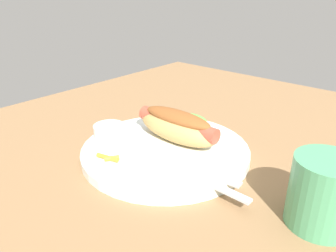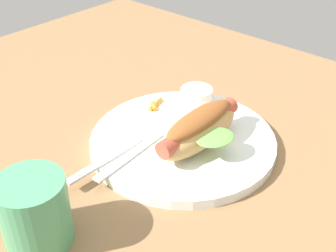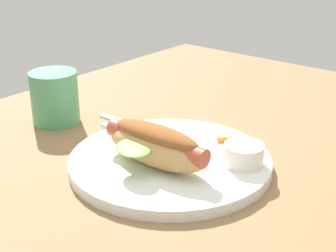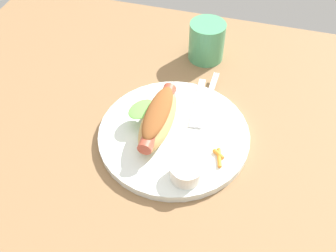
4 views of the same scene
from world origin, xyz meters
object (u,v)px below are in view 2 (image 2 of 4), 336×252
object	(u,v)px
hot_dog	(199,128)
knife	(130,155)
carrot_garnish	(155,105)
plate	(183,141)
sauce_ramekin	(196,96)
fork	(116,154)
drinking_cup	(35,212)

from	to	relation	value
hot_dog	knife	xyz separation A→B (cm)	(5.79, 8.93, -2.88)
knife	carrot_garnish	world-z (taller)	carrot_garnish
plate	carrot_garnish	xyz separation A→B (cm)	(9.43, -3.71, 1.19)
plate	sauce_ramekin	xyz separation A→B (cm)	(4.70, -9.33, 2.27)
hot_dog	fork	bearing A→B (deg)	-36.77
knife	drinking_cup	bearing A→B (deg)	2.50
sauce_ramekin	knife	bearing A→B (deg)	96.50
plate	drinking_cup	bearing A→B (deg)	88.61
knife	sauce_ramekin	bearing A→B (deg)	-177.54
drinking_cup	knife	bearing A→B (deg)	-83.47
plate	knife	xyz separation A→B (cm)	(2.61, 8.96, 0.98)
hot_dog	drinking_cup	distance (cm)	26.47
sauce_ramekin	fork	bearing A→B (deg)	90.74
plate	fork	xyz separation A→B (cm)	(4.44, 10.17, 1.00)
plate	hot_dog	world-z (taller)	hot_dog
knife	hot_dog	bearing A→B (deg)	143.02
plate	knife	world-z (taller)	knife
plate	fork	world-z (taller)	fork
knife	drinking_cup	world-z (taller)	drinking_cup
sauce_ramekin	fork	distance (cm)	19.54
plate	drinking_cup	world-z (taller)	drinking_cup
fork	knife	world-z (taller)	same
knife	carrot_garnish	size ratio (longest dim) A/B	3.47
carrot_garnish	sauce_ramekin	bearing A→B (deg)	-130.15
fork	carrot_garnish	xyz separation A→B (cm)	(4.99, -13.89, 0.19)
knife	carrot_garnish	xyz separation A→B (cm)	(6.82, -12.67, 0.21)
plate	knife	bearing A→B (deg)	73.74
sauce_ramekin	hot_dog	bearing A→B (deg)	130.08
sauce_ramekin	drinking_cup	world-z (taller)	drinking_cup
fork	carrot_garnish	size ratio (longest dim) A/B	4.13
hot_dog	fork	xyz separation A→B (cm)	(7.62, 10.15, -2.86)
sauce_ramekin	knife	xyz separation A→B (cm)	(-2.08, 18.29, -1.29)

